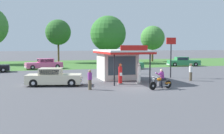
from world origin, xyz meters
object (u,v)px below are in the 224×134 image
object	(u,v)px
bystander_leaning_by_kiosk	(191,72)
bystander_admiring_sedan	(133,67)
bystander_standing_back_lot	(90,79)
gas_pump_offside	(139,74)
motorcycle_with_rider	(161,81)
parked_car_back_row_centre	(183,62)
parked_car_back_row_far_right	(126,64)
parked_car_back_row_centre_right	(44,64)
featured_classic_sedan	(54,78)
gas_pump_nearside	(120,75)
roadside_pole_sign	(171,50)

from	to	relation	value
bystander_leaning_by_kiosk	bystander_admiring_sedan	bearing A→B (deg)	111.97
bystander_leaning_by_kiosk	bystander_standing_back_lot	xyz separation A→B (m)	(-10.56, -2.53, -0.08)
gas_pump_offside	bystander_admiring_sedan	world-z (taller)	gas_pump_offside
bystander_admiring_sedan	motorcycle_with_rider	bearing A→B (deg)	-99.64
parked_car_back_row_centre	parked_car_back_row_far_right	bearing A→B (deg)	-166.18
parked_car_back_row_centre_right	bystander_standing_back_lot	world-z (taller)	bystander_standing_back_lot
motorcycle_with_rider	featured_classic_sedan	size ratio (longest dim) A/B	0.43
parked_car_back_row_centre	bystander_standing_back_lot	size ratio (longest dim) A/B	3.59
gas_pump_nearside	motorcycle_with_rider	distance (m)	4.11
parked_car_back_row_centre	bystander_leaning_by_kiosk	distance (m)	19.49
bystander_admiring_sedan	bystander_leaning_by_kiosk	distance (m)	8.35
parked_car_back_row_centre	bystander_standing_back_lot	xyz separation A→B (m)	(-19.98, -19.60, 0.12)
gas_pump_offside	bystander_leaning_by_kiosk	xyz separation A→B (m)	(5.60, 0.35, 0.05)
gas_pump_offside	bystander_admiring_sedan	distance (m)	8.47
bystander_standing_back_lot	parked_car_back_row_far_right	bearing A→B (deg)	62.23
gas_pump_nearside	parked_car_back_row_far_right	world-z (taller)	gas_pump_nearside
parked_car_back_row_centre_right	roadside_pole_sign	xyz separation A→B (m)	(12.43, -15.36, 2.26)
parked_car_back_row_centre_right	bystander_leaning_by_kiosk	distance (m)	22.39
gas_pump_nearside	featured_classic_sedan	distance (m)	5.82
motorcycle_with_rider	parked_car_back_row_far_right	bearing A→B (deg)	79.35
featured_classic_sedan	bystander_admiring_sedan	xyz separation A→B (m)	(9.97, 7.14, 0.14)
parked_car_back_row_far_right	bystander_admiring_sedan	distance (m)	6.75
motorcycle_with_rider	bystander_admiring_sedan	bearing A→B (deg)	80.36
motorcycle_with_rider	bystander_leaning_by_kiosk	world-z (taller)	bystander_leaning_by_kiosk
featured_classic_sedan	bystander_standing_back_lot	size ratio (longest dim) A/B	3.26
featured_classic_sedan	parked_car_back_row_centre	world-z (taller)	parked_car_back_row_centre
gas_pump_nearside	bystander_admiring_sedan	size ratio (longest dim) A/B	1.19
gas_pump_nearside	gas_pump_offside	size ratio (longest dim) A/B	1.00
featured_classic_sedan	roadside_pole_sign	distance (m)	12.81
parked_car_back_row_centre_right	gas_pump_nearside	bearing A→B (deg)	-72.75
bystander_leaning_by_kiosk	motorcycle_with_rider	bearing A→B (deg)	-143.45
featured_classic_sedan	bystander_standing_back_lot	bearing A→B (deg)	-51.08
parked_car_back_row_centre	parked_car_back_row_centre_right	distance (m)	22.54
gas_pump_offside	motorcycle_with_rider	xyz separation A→B (m)	(0.52, -3.41, -0.19)
parked_car_back_row_centre	roadside_pole_sign	size ratio (longest dim) A/B	1.31
motorcycle_with_rider	featured_classic_sedan	bearing A→B (deg)	151.40
gas_pump_nearside	parked_car_back_row_centre_right	world-z (taller)	gas_pump_nearside
motorcycle_with_rider	parked_car_back_row_far_right	size ratio (longest dim) A/B	0.42
parked_car_back_row_far_right	gas_pump_nearside	bearing A→B (deg)	-111.13
gas_pump_offside	featured_classic_sedan	world-z (taller)	gas_pump_offside
gas_pump_nearside	parked_car_back_row_centre_right	xyz separation A→B (m)	(-5.75, 18.50, -0.15)
bystander_admiring_sedan	bystander_standing_back_lot	xyz separation A→B (m)	(-7.44, -10.28, -0.01)
parked_car_back_row_centre_right	bystander_leaning_by_kiosk	bearing A→B (deg)	-54.18
featured_classic_sedan	bystander_standing_back_lot	xyz separation A→B (m)	(2.53, -3.14, 0.13)
motorcycle_with_rider	gas_pump_offside	bearing A→B (deg)	98.62
roadside_pole_sign	parked_car_back_row_far_right	bearing A→B (deg)	94.97
bystander_standing_back_lot	parked_car_back_row_centre_right	bearing A→B (deg)	97.00
motorcycle_with_rider	featured_classic_sedan	xyz separation A→B (m)	(-8.01, 4.37, 0.03)
motorcycle_with_rider	bystander_standing_back_lot	world-z (taller)	motorcycle_with_rider
bystander_admiring_sedan	bystander_leaning_by_kiosk	bearing A→B (deg)	-68.03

